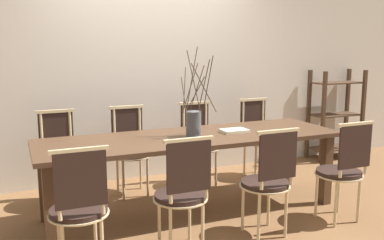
{
  "coord_description": "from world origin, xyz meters",
  "views": [
    {
      "loc": [
        -1.53,
        -3.61,
        1.61
      ],
      "look_at": [
        0.0,
        0.0,
        0.9
      ],
      "focal_mm": 40.0,
      "sensor_mm": 36.0,
      "label": 1
    }
  ],
  "objects_px": {
    "book_stack": "(234,131)",
    "chair_far_center": "(199,140)",
    "dining_table": "(192,145)",
    "chair_near_center": "(268,178)",
    "shelving_rack": "(335,115)",
    "vase_centerpiece": "(194,122)"
  },
  "relations": [
    {
      "from": "book_stack",
      "to": "chair_far_center",
      "type": "bearing_deg",
      "value": 92.95
    },
    {
      "from": "dining_table",
      "to": "chair_far_center",
      "type": "bearing_deg",
      "value": 61.7
    },
    {
      "from": "chair_near_center",
      "to": "book_stack",
      "type": "bearing_deg",
      "value": 84.35
    },
    {
      "from": "dining_table",
      "to": "chair_near_center",
      "type": "relative_size",
      "value": 3.03
    },
    {
      "from": "chair_near_center",
      "to": "shelving_rack",
      "type": "height_order",
      "value": "shelving_rack"
    },
    {
      "from": "dining_table",
      "to": "chair_near_center",
      "type": "bearing_deg",
      "value": -63.66
    },
    {
      "from": "book_stack",
      "to": "dining_table",
      "type": "bearing_deg",
      "value": 177.49
    },
    {
      "from": "chair_far_center",
      "to": "vase_centerpiece",
      "type": "height_order",
      "value": "vase_centerpiece"
    },
    {
      "from": "chair_far_center",
      "to": "book_stack",
      "type": "xyz_separation_m",
      "value": [
        0.04,
        -0.76,
        0.25
      ]
    },
    {
      "from": "dining_table",
      "to": "vase_centerpiece",
      "type": "height_order",
      "value": "vase_centerpiece"
    },
    {
      "from": "dining_table",
      "to": "chair_far_center",
      "type": "relative_size",
      "value": 3.03
    },
    {
      "from": "dining_table",
      "to": "shelving_rack",
      "type": "bearing_deg",
      "value": 21.49
    },
    {
      "from": "chair_far_center",
      "to": "vase_centerpiece",
      "type": "bearing_deg",
      "value": 63.0
    },
    {
      "from": "chair_near_center",
      "to": "vase_centerpiece",
      "type": "bearing_deg",
      "value": 117.25
    },
    {
      "from": "shelving_rack",
      "to": "vase_centerpiece",
      "type": "bearing_deg",
      "value": -157.81
    },
    {
      "from": "chair_far_center",
      "to": "shelving_rack",
      "type": "height_order",
      "value": "shelving_rack"
    },
    {
      "from": "chair_near_center",
      "to": "shelving_rack",
      "type": "distance_m",
      "value": 2.86
    },
    {
      "from": "chair_near_center",
      "to": "chair_far_center",
      "type": "xyz_separation_m",
      "value": [
        0.03,
        1.49,
        0.0
      ]
    },
    {
      "from": "chair_far_center",
      "to": "book_stack",
      "type": "relative_size",
      "value": 3.6
    },
    {
      "from": "vase_centerpiece",
      "to": "shelving_rack",
      "type": "xyz_separation_m",
      "value": [
        2.61,
        1.06,
        -0.27
      ]
    },
    {
      "from": "chair_near_center",
      "to": "book_stack",
      "type": "relative_size",
      "value": 3.6
    },
    {
      "from": "book_stack",
      "to": "shelving_rack",
      "type": "xyz_separation_m",
      "value": [
        2.17,
        1.05,
        -0.15
      ]
    }
  ]
}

